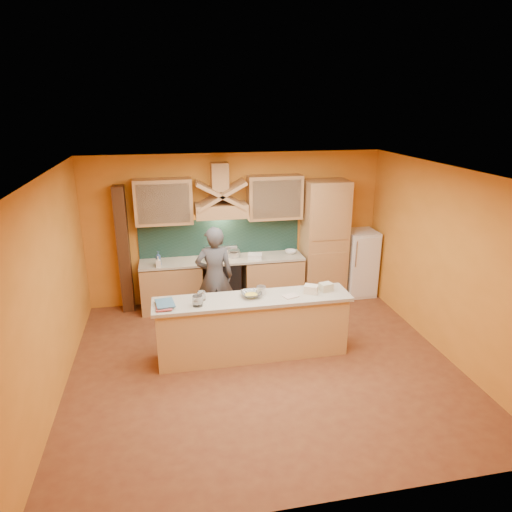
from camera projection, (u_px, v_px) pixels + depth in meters
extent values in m
cube|color=brown|center=(263.00, 364.00, 6.69)|extent=(5.50, 5.00, 0.01)
cube|color=white|center=(264.00, 173.00, 5.79)|extent=(5.50, 5.00, 0.01)
cube|color=orange|center=(236.00, 228.00, 8.56)|extent=(5.50, 0.02, 2.80)
cube|color=orange|center=(325.00, 378.00, 3.92)|extent=(5.50, 0.02, 2.80)
cube|color=orange|center=(51.00, 291.00, 5.73)|extent=(0.02, 5.00, 2.80)
cube|color=orange|center=(445.00, 262.00, 6.75)|extent=(0.02, 5.00, 2.80)
cube|color=tan|center=(172.00, 287.00, 8.37)|extent=(1.10, 0.60, 0.86)
cube|color=tan|center=(273.00, 280.00, 8.72)|extent=(1.10, 0.60, 0.86)
cube|color=#B3AA97|center=(223.00, 260.00, 8.39)|extent=(3.00, 0.62, 0.04)
cube|color=black|center=(223.00, 282.00, 8.54)|extent=(0.60, 0.58, 0.90)
cube|color=#17322D|center=(220.00, 237.00, 8.54)|extent=(3.00, 0.03, 0.70)
cube|color=tan|center=(221.00, 210.00, 8.14)|extent=(0.92, 0.50, 0.24)
cube|color=tan|center=(220.00, 177.00, 8.05)|extent=(0.30, 0.30, 0.50)
cube|color=tan|center=(163.00, 202.00, 7.97)|extent=(1.00, 0.35, 0.80)
cube|color=tan|center=(275.00, 197.00, 8.34)|extent=(1.00, 0.35, 0.80)
cube|color=tan|center=(324.00, 241.00, 8.67)|extent=(0.80, 0.60, 2.30)
cube|color=white|center=(359.00, 263.00, 8.97)|extent=(0.58, 0.60, 1.30)
cube|color=#472816|center=(124.00, 250.00, 8.13)|extent=(0.20, 0.30, 2.30)
cube|color=#DDB171|center=(253.00, 329.00, 6.81)|extent=(2.80, 0.55, 0.88)
cube|color=#B3AA97|center=(253.00, 299.00, 6.66)|extent=(2.90, 0.62, 0.05)
imported|color=#4C4C51|center=(215.00, 277.00, 7.64)|extent=(0.64, 0.42, 1.74)
cylinder|color=#BBBAC2|center=(214.00, 257.00, 8.28)|extent=(0.30, 0.30, 0.15)
cylinder|color=silver|center=(234.00, 255.00, 8.46)|extent=(0.24, 0.24, 0.13)
imported|color=silver|center=(158.00, 262.00, 7.92)|extent=(0.09, 0.09, 0.19)
imported|color=#33548D|center=(158.00, 259.00, 7.98)|extent=(0.14, 0.14, 0.27)
imported|color=white|center=(291.00, 252.00, 8.65)|extent=(0.27, 0.27, 0.07)
cube|color=white|center=(255.00, 256.00, 8.37)|extent=(0.30, 0.26, 0.09)
imported|color=#B1403F|center=(156.00, 307.00, 6.30)|extent=(0.22, 0.30, 0.03)
imported|color=#3F6B8B|center=(156.00, 305.00, 6.34)|extent=(0.29, 0.37, 0.03)
cylinder|color=silver|center=(198.00, 301.00, 6.37)|extent=(0.15, 0.15, 0.15)
cylinder|color=silver|center=(202.00, 296.00, 6.55)|extent=(0.15, 0.15, 0.13)
cube|color=silver|center=(261.00, 291.00, 6.77)|extent=(0.15, 0.15, 0.10)
imported|color=white|center=(251.00, 294.00, 6.68)|extent=(0.31, 0.31, 0.07)
cube|color=beige|center=(290.00, 296.00, 6.69)|extent=(0.25, 0.22, 0.01)
cube|color=beige|center=(326.00, 287.00, 6.88)|extent=(0.21, 0.19, 0.12)
cube|color=beige|center=(311.00, 289.00, 6.80)|extent=(0.25, 0.23, 0.12)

